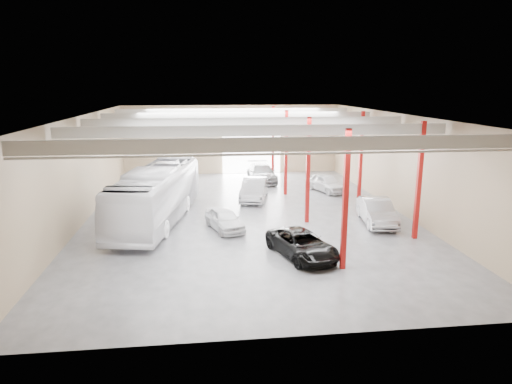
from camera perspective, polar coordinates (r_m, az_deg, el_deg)
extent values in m
cube|color=#4B4C51|center=(32.19, -1.07, -2.96)|extent=(22.00, 32.00, 0.01)
cube|color=#A1A19C|center=(30.98, -1.13, 9.57)|extent=(22.00, 32.00, 0.12)
cube|color=#826B51|center=(47.18, -3.03, 6.55)|extent=(22.00, 0.12, 7.00)
cube|color=#826B51|center=(16.04, 4.58, -6.78)|extent=(22.00, 0.12, 7.00)
cube|color=#826B51|center=(32.25, -20.96, 2.57)|extent=(0.12, 32.00, 7.00)
cube|color=#826B51|center=(34.25, 17.57, 3.41)|extent=(0.12, 32.00, 7.00)
cube|color=white|center=(47.33, -0.57, 5.37)|extent=(6.00, 0.20, 5.00)
cube|color=#A01311|center=(22.53, 11.12, -1.09)|extent=(0.25, 0.25, 7.00)
cube|color=#A01311|center=(30.07, 6.51, 2.65)|extent=(0.25, 0.25, 7.00)
cube|color=#A01311|center=(37.79, 3.76, 4.87)|extent=(0.25, 0.25, 7.00)
cube|color=#A01311|center=(44.63, 2.13, 6.17)|extent=(0.25, 0.25, 7.00)
cube|color=#A01311|center=(28.29, 19.71, 1.29)|extent=(0.25, 0.25, 7.00)
cube|color=#A01311|center=(37.36, 12.98, 4.46)|extent=(0.25, 0.25, 7.00)
cube|color=#B5B5B0|center=(19.16, 2.42, 5.95)|extent=(21.60, 0.15, 0.60)
cube|color=#B5B5B0|center=(19.22, 2.41, 4.76)|extent=(21.60, 0.10, 0.10)
cube|color=#B5B5B0|center=(25.07, 0.23, 7.68)|extent=(21.60, 0.15, 0.60)
cube|color=#B5B5B0|center=(25.11, 0.23, 6.77)|extent=(21.60, 0.10, 0.10)
cube|color=#B5B5B0|center=(31.01, -1.12, 8.74)|extent=(21.60, 0.15, 0.60)
cube|color=#B5B5B0|center=(31.04, -1.12, 8.01)|extent=(21.60, 0.10, 0.10)
cube|color=#B5B5B0|center=(36.97, -2.05, 9.46)|extent=(21.60, 0.15, 0.60)
cube|color=#B5B5B0|center=(37.00, -2.04, 8.84)|extent=(21.60, 0.10, 0.10)
cube|color=#B5B5B0|center=(42.94, -2.72, 9.98)|extent=(21.60, 0.15, 0.60)
cube|color=#B5B5B0|center=(42.97, -2.71, 9.44)|extent=(21.60, 0.10, 0.10)
imported|color=white|center=(31.16, -12.26, -0.30)|extent=(5.46, 13.62, 3.70)
imported|color=black|center=(24.59, 5.78, -6.53)|extent=(3.69, 5.44, 1.39)
imported|color=silver|center=(29.01, -3.97, -3.40)|extent=(2.78, 4.35, 1.38)
imported|color=#A9A9AD|center=(36.41, -0.23, 0.35)|extent=(2.93, 5.50, 1.72)
imported|color=slate|center=(43.32, 0.72, 2.40)|extent=(2.52, 5.82, 1.67)
imported|color=#A7A7AB|center=(31.17, 14.85, -2.36)|extent=(2.40, 5.27, 1.68)
imported|color=silver|center=(39.76, 8.80, 1.14)|extent=(3.14, 4.78, 1.51)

